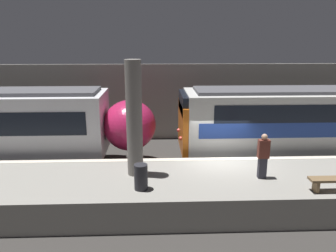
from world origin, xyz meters
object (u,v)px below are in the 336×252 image
at_px(platform_bench, 333,181).
at_px(trash_bin, 141,177).
at_px(support_pillar_near, 134,119).
at_px(person_waiting, 263,155).

bearing_deg(platform_bench, trash_bin, 176.38).
distance_m(support_pillar_near, person_waiting, 4.65).
distance_m(person_waiting, trash_bin, 4.29).
xyz_separation_m(person_waiting, trash_bin, (-4.21, -0.73, -0.42)).
xyz_separation_m(support_pillar_near, person_waiting, (4.46, -0.53, -1.20)).
bearing_deg(trash_bin, support_pillar_near, 101.17).
distance_m(person_waiting, platform_bench, 2.29).
bearing_deg(platform_bench, person_waiting, 149.96).
xyz_separation_m(person_waiting, platform_bench, (1.93, -1.12, -0.51)).
height_order(support_pillar_near, trash_bin, support_pillar_near).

